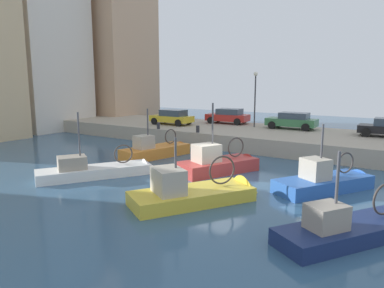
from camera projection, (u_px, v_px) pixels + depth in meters
water_surface at (218, 179)px, 19.59m from camera, size 80.00×80.00×0.00m
quay_wall at (288, 140)px, 28.93m from camera, size 9.00×56.00×1.20m
fishing_boat_white at (101, 174)px, 20.16m from camera, size 6.64×4.91×4.37m
fishing_boat_blue at (329, 187)px, 17.66m from camera, size 5.87×4.42×4.07m
fishing_boat_orange at (159, 155)px, 25.49m from camera, size 6.08×2.88×4.21m
fishing_boat_yellow at (200, 198)px, 15.92m from camera, size 6.30×4.86×3.87m
fishing_boat_red at (222, 169)px, 21.14m from camera, size 5.77×3.90×4.90m
fishing_boat_navy at (358, 234)px, 12.30m from camera, size 6.13×4.70×3.83m
parked_car_yellow at (172, 117)px, 33.66m from camera, size 2.06×4.04×1.40m
parked_car_green at (292, 120)px, 30.65m from camera, size 2.08×4.23×1.40m
parked_car_red at (228, 116)px, 34.52m from camera, size 2.30×4.14×1.43m
mooring_bollard_south at (198, 129)px, 28.63m from camera, size 0.28×0.28×0.55m
mooring_bollard_mid at (158, 126)px, 30.81m from camera, size 0.28×0.28×0.55m
quay_streetlamp at (255, 90)px, 31.47m from camera, size 0.36×0.36×4.83m
waterfront_building_west at (112, 29)px, 44.29m from camera, size 8.31×8.77×23.08m
waterfront_building_central at (41, 41)px, 38.45m from camera, size 7.84×7.90×18.74m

